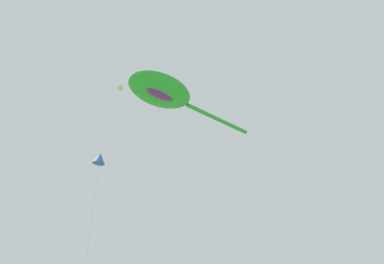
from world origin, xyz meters
The scene contains 3 objects.
big_show_kite centered at (-0.32, 16.12, 17.10)m, with size 10.70×4.83×17.56m.
small_kite_box_yellow centered at (-1.84, 22.28, 21.47)m, with size 0.73×3.76×22.19m.
small_kite_diamond_red centered at (-1.69, 25.53, 16.11)m, with size 2.41×4.03×16.69m.
Camera 1 is at (-6.87, 1.24, 1.66)m, focal length 29.26 mm.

